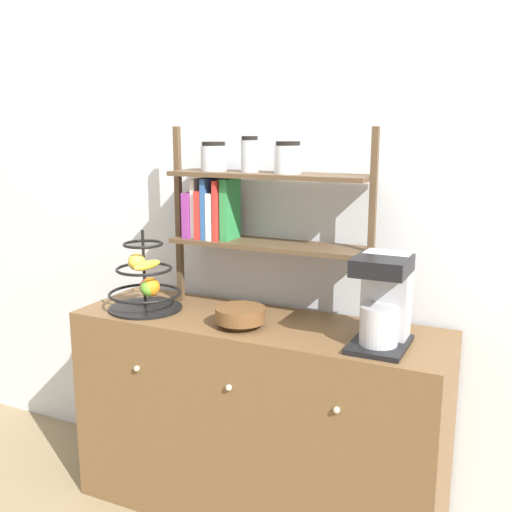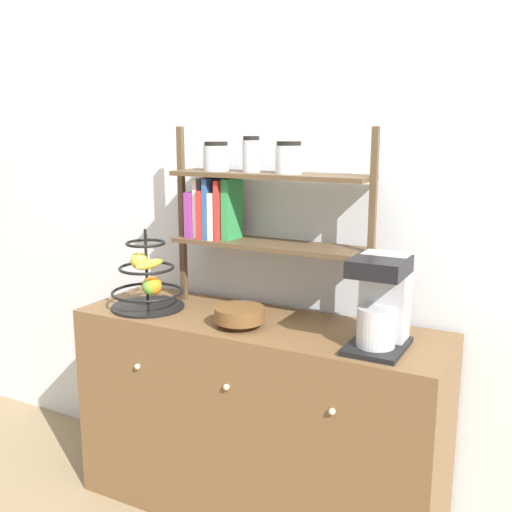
% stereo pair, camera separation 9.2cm
% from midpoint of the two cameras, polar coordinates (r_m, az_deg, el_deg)
% --- Properties ---
extents(wall_back, '(7.00, 0.05, 2.60)m').
position_cam_midpoint_polar(wall_back, '(2.46, 4.10, 6.27)').
color(wall_back, silver).
rests_on(wall_back, ground_plane).
extents(sideboard, '(1.47, 0.47, 0.82)m').
position_cam_midpoint_polar(sideboard, '(2.48, 1.15, -15.24)').
color(sideboard, brown).
rests_on(sideboard, ground_plane).
extents(coffee_maker, '(0.18, 0.25, 0.32)m').
position_cam_midpoint_polar(coffee_maker, '(2.07, 13.09, -4.23)').
color(coffee_maker, black).
rests_on(coffee_maker, sideboard).
extents(fruit_stand, '(0.30, 0.30, 0.33)m').
position_cam_midpoint_polar(fruit_stand, '(2.48, -9.22, -2.58)').
color(fruit_stand, black).
rests_on(fruit_stand, sideboard).
extents(wooden_bowl, '(0.19, 0.19, 0.08)m').
position_cam_midpoint_polar(wooden_bowl, '(2.25, -0.40, -5.66)').
color(wooden_bowl, brown).
rests_on(wooden_bowl, sideboard).
extents(shelf_hutch, '(0.85, 0.20, 0.74)m').
position_cam_midpoint_polar(shelf_hutch, '(2.38, 0.08, 5.31)').
color(shelf_hutch, brown).
rests_on(shelf_hutch, sideboard).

